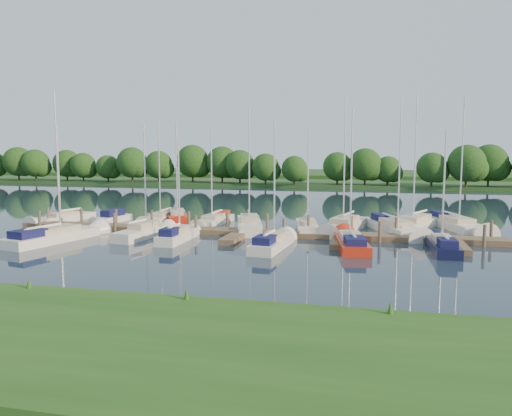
% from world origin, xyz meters
% --- Properties ---
extents(ground, '(260.00, 260.00, 0.00)m').
position_xyz_m(ground, '(0.00, 0.00, 0.00)').
color(ground, '#192733').
rests_on(ground, ground).
extents(near_bank, '(90.00, 10.00, 0.50)m').
position_xyz_m(near_bank, '(0.00, -16.00, 0.25)').
color(near_bank, '#1F4814').
rests_on(near_bank, ground).
extents(dock, '(40.00, 6.00, 0.40)m').
position_xyz_m(dock, '(0.00, 7.31, 0.20)').
color(dock, '#4F3F2C').
rests_on(dock, ground).
extents(mooring_pilings, '(38.24, 2.84, 2.00)m').
position_xyz_m(mooring_pilings, '(0.00, 8.43, 0.60)').
color(mooring_pilings, '#473D33').
rests_on(mooring_pilings, ground).
extents(far_shore, '(180.00, 30.00, 0.60)m').
position_xyz_m(far_shore, '(0.00, 75.00, 0.30)').
color(far_shore, '#20441A').
rests_on(far_shore, ground).
extents(distant_hill, '(220.00, 40.00, 1.40)m').
position_xyz_m(distant_hill, '(0.00, 100.00, 0.70)').
color(distant_hill, '#2E5123').
rests_on(distant_hill, ground).
extents(treeline, '(147.23, 9.78, 8.27)m').
position_xyz_m(treeline, '(-2.36, 61.91, 4.08)').
color(treeline, '#38281C').
rests_on(treeline, ground).
extents(sailboat_n_0, '(3.09, 7.45, 9.35)m').
position_xyz_m(sailboat_n_0, '(-18.74, 11.08, 0.27)').
color(sailboat_n_0, silver).
rests_on(sailboat_n_0, ground).
extents(motorboat, '(2.09, 4.94, 1.48)m').
position_xyz_m(motorboat, '(-14.05, 12.04, 0.32)').
color(motorboat, silver).
rests_on(motorboat, ground).
extents(sailboat_n_2, '(1.89, 7.74, 9.81)m').
position_xyz_m(sailboat_n_2, '(-9.49, 13.25, 0.26)').
color(sailboat_n_2, silver).
rests_on(sailboat_n_2, ground).
extents(sailboat_n_3, '(4.46, 7.48, 9.88)m').
position_xyz_m(sailboat_n_3, '(-8.17, 14.04, 0.28)').
color(sailboat_n_3, '#AE2310').
rests_on(sailboat_n_3, ground).
extents(sailboat_n_4, '(2.14, 7.29, 9.26)m').
position_xyz_m(sailboat_n_4, '(-4.02, 12.60, 0.31)').
color(sailboat_n_4, silver).
rests_on(sailboat_n_4, ground).
extents(sailboat_n_5, '(3.77, 8.36, 10.75)m').
position_xyz_m(sailboat_n_5, '(-0.13, 10.59, 0.29)').
color(sailboat_n_5, silver).
rests_on(sailboat_n_5, ground).
extents(sailboat_n_6, '(2.79, 7.31, 9.24)m').
position_xyz_m(sailboat_n_6, '(4.89, 10.87, 0.27)').
color(sailboat_n_6, silver).
rests_on(sailboat_n_6, ground).
extents(sailboat_n_7, '(3.88, 9.27, 11.71)m').
position_xyz_m(sailboat_n_7, '(7.93, 11.67, 0.28)').
color(sailboat_n_7, silver).
rests_on(sailboat_n_7, ground).
extents(sailboat_n_8, '(4.74, 8.90, 11.43)m').
position_xyz_m(sailboat_n_8, '(12.12, 11.47, 0.33)').
color(sailboat_n_8, silver).
rests_on(sailboat_n_8, ground).
extents(sailboat_n_9, '(5.56, 9.28, 12.05)m').
position_xyz_m(sailboat_n_9, '(13.82, 14.39, 0.28)').
color(sailboat_n_9, silver).
rests_on(sailboat_n_9, ground).
extents(sailboat_n_10, '(4.56, 9.35, 11.77)m').
position_xyz_m(sailboat_n_10, '(17.45, 15.06, 0.32)').
color(sailboat_n_10, silver).
rests_on(sailboat_n_10, ground).
extents(sailboat_s_0, '(3.74, 9.14, 11.46)m').
position_xyz_m(sailboat_s_0, '(-12.94, 1.76, 0.32)').
color(sailboat_s_0, silver).
rests_on(sailboat_s_0, ground).
extents(sailboat_s_1, '(2.47, 7.09, 9.27)m').
position_xyz_m(sailboat_s_1, '(-7.25, 4.92, 0.29)').
color(sailboat_s_1, silver).
rests_on(sailboat_s_1, ground).
extents(sailboat_s_2, '(1.48, 6.03, 8.03)m').
position_xyz_m(sailboat_s_2, '(-4.04, 3.92, 0.33)').
color(sailboat_s_2, silver).
rests_on(sailboat_s_2, ground).
extents(sailboat_s_3, '(2.20, 7.21, 9.24)m').
position_xyz_m(sailboat_s_3, '(3.48, 2.83, 0.32)').
color(sailboat_s_3, silver).
rests_on(sailboat_s_3, ground).
extents(sailboat_s_4, '(2.95, 8.05, 10.08)m').
position_xyz_m(sailboat_s_4, '(8.78, 4.48, 0.31)').
color(sailboat_s_4, '#AE2310').
rests_on(sailboat_s_4, ground).
extents(sailboat_s_5, '(1.74, 6.62, 8.61)m').
position_xyz_m(sailboat_s_5, '(14.91, 4.34, 0.32)').
color(sailboat_s_5, black).
rests_on(sailboat_s_5, ground).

